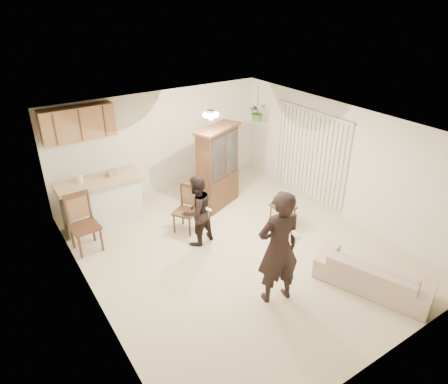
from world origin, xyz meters
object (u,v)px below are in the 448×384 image
adult (278,253)px  child (197,213)px  sofa (375,270)px  chair_hutch_right (214,171)px  chair_bar (86,235)px  side_table (282,215)px  china_hutch (218,168)px  chair_hutch_left (186,219)px

adult → child: 2.15m
sofa → child: (-1.81, 2.84, 0.31)m
chair_hutch_right → chair_bar: bearing=-14.9°
sofa → side_table: (0.03, 2.38, -0.11)m
sofa → chair_hutch_right: size_ratio=1.94×
china_hutch → chair_hutch_right: 1.47m
adult → china_hutch: (0.95, 3.25, 0.04)m
china_hutch → side_table: 1.84m
adult → chair_bar: (-2.19, 3.10, -0.57)m
sofa → china_hutch: bearing=-11.8°
chair_hutch_left → chair_hutch_right: bearing=101.5°
child → side_table: bearing=153.1°
chair_hutch_left → chair_hutch_right: size_ratio=1.04×
chair_hutch_left → chair_hutch_right: 2.51m
sofa → chair_hutch_right: 5.12m
sofa → adult: (-1.55, 0.72, 0.53)m
chair_hutch_left → chair_bar: bearing=-136.1°
chair_bar → china_hutch: bearing=-1.3°
child → chair_bar: child is taller
sofa → chair_hutch_left: chair_hutch_left is taller
chair_bar → chair_hutch_right: (3.75, 1.31, -0.05)m
adult → side_table: size_ratio=3.27×
child → sofa: bearing=109.6°
adult → chair_bar: size_ratio=1.55×
child → china_hutch: bearing=-150.0°
child → chair_bar: size_ratio=1.16×
china_hutch → chair_hutch_left: 1.48m
china_hutch → chair_hutch_right: size_ratio=1.97×
side_table → chair_hutch_right: 2.74m
chair_hutch_right → china_hutch: bearing=28.2°
chair_hutch_left → chair_hutch_right: (1.79, 1.76, -0.01)m
sofa → china_hutch: (-0.61, 3.96, 0.58)m
china_hutch → child: bearing=-160.0°
china_hutch → sofa: bearing=-104.2°
sofa → adult: adult is taller
child → chair_bar: bearing=-39.8°
china_hutch → side_table: china_hutch is taller
sofa → adult: size_ratio=1.04×
child → side_table: (1.84, -0.46, -0.42)m
sofa → child: size_ratio=1.39×
side_table → china_hutch: bearing=111.9°
chair_bar → chair_hutch_left: size_ratio=1.15×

